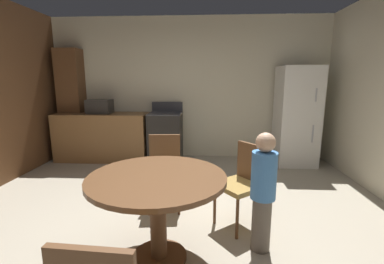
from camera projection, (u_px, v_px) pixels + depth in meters
name	position (u px, v px, depth m)	size (l,w,h in m)	color
ground_plane	(169.00, 239.00, 2.58)	(14.00, 14.00, 0.00)	#A89E89
wall_back	(189.00, 89.00, 5.21)	(5.59, 0.12, 2.70)	beige
kitchen_counter	(103.00, 137.00, 5.08)	(1.72, 0.60, 0.90)	olive
pantry_column	(73.00, 104.00, 5.18)	(0.44, 0.36, 2.10)	brown
oven_range	(166.00, 136.00, 5.01)	(0.60, 0.60, 1.10)	black
refrigerator	(296.00, 116.00, 4.75)	(0.68, 0.68, 1.76)	white
microwave	(100.00, 106.00, 4.97)	(0.44, 0.32, 0.26)	#2D2B28
dining_table	(158.00, 194.00, 2.18)	(1.14, 1.14, 0.76)	brown
chair_north	(165.00, 166.00, 3.18)	(0.44, 0.44, 0.87)	brown
chair_northeast	(243.00, 180.00, 2.76)	(0.56, 0.56, 0.87)	brown
person_child	(263.00, 190.00, 2.32)	(0.26, 0.26, 1.09)	#665B51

